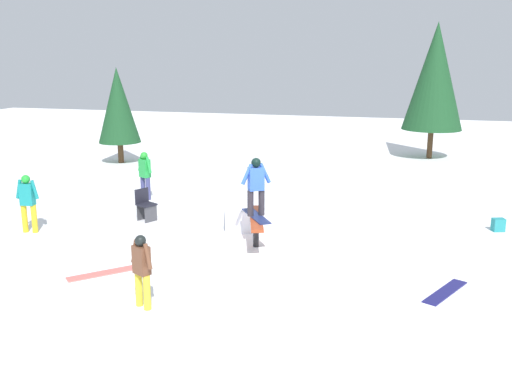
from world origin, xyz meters
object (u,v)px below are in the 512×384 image
Objects in this scene: pine_tree_near at (435,77)px; pine_tree_far at (118,105)px; loose_snowboard_navy at (445,292)px; loose_snowboard_white at (243,334)px; loose_snowboard_coral at (101,274)px; main_rider_on_rail at (256,188)px; bystander_teal at (28,200)px; bystander_brown at (142,267)px; folding_chair at (145,206)px; bystander_green at (145,173)px; rail_feature at (256,222)px; backpack_on_snow at (498,225)px.

pine_tree_far is (4.55, -12.69, -1.14)m from pine_tree_near.
loose_snowboard_navy is 4.24m from loose_snowboard_white.
loose_snowboard_white is (1.78, 3.62, 0.00)m from loose_snowboard_coral.
main_rider_on_rail reaches higher than loose_snowboard_navy.
pine_tree_near is (-16.14, 6.96, 3.55)m from loose_snowboard_coral.
bystander_teal is 0.99× the size of loose_snowboard_white.
main_rider_on_rail is at bearing -17.55° from pine_tree_near.
bystander_brown is at bearing -41.88° from loose_snowboard_navy.
bystander_brown reaches higher than folding_chair.
bystander_green is at bearing 53.37° from folding_chair.
pine_tree_near reaches higher than bystander_teal.
rail_feature is 0.52× the size of pine_tree_far.
loose_snowboard_navy is (1.67, 4.25, -0.61)m from rail_feature.
loose_snowboard_navy is 1.66× the size of folding_chair.
pine_tree_near is (-13.57, 4.29, 2.94)m from rail_feature.
bystander_teal is 4.45× the size of backpack_on_snow.
pine_tree_near reaches higher than bystander_brown.
loose_snowboard_coral and loose_snowboard_navy have the same top height.
pine_tree_near is at bearing -102.83° from bystander_green.
pine_tree_near reaches higher than folding_chair.
folding_chair is 9.30m from pine_tree_far.
loose_snowboard_coral and loose_snowboard_white have the same top height.
rail_feature is 2.35× the size of folding_chair.
rail_feature is at bearing -173.52° from backpack_on_snow.
bystander_green is 1.07× the size of loose_snowboard_coral.
loose_snowboard_coral is 17.93m from pine_tree_near.
loose_snowboard_coral is at bearing 78.01° from loose_snowboard_white.
loose_snowboard_navy is 0.37× the size of pine_tree_far.
loose_snowboard_white is at bearing -24.62° from loose_snowboard_navy.
folding_chair is 9.43m from backpack_on_snow.
loose_snowboard_navy is 15.65m from pine_tree_near.
loose_snowboard_navy and loose_snowboard_white have the same top height.
loose_snowboard_navy is 0.95× the size of loose_snowboard_white.
bystander_green is 0.99× the size of loose_snowboard_white.
backpack_on_snow is at bearing 72.37° from bystander_brown.
folding_chair is 0.15× the size of pine_tree_near.
bystander_brown is at bearing -155.61° from backpack_on_snow.
rail_feature is 1.37× the size of bystander_green.
pine_tree_far is (-6.19, -14.17, 2.25)m from backpack_on_snow.
main_rider_on_rail reaches higher than bystander_brown.
folding_chair is at bearing 143.70° from bystander_brown.
rail_feature is 1.50× the size of bystander_brown.
pine_tree_far reaches higher than bystander_teal.
pine_tree_far reaches higher than main_rider_on_rail.
folding_chair is (-5.16, -2.45, -0.36)m from bystander_brown.
main_rider_on_rail is 12.36m from pine_tree_far.
bystander_brown is at bearing -127.03° from folding_chair.
loose_snowboard_navy is at bearing 178.23° from bystander_green.
bystander_brown is 0.24× the size of pine_tree_near.
pine_tree_far is (-9.02, -8.40, 0.97)m from main_rider_on_rail.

